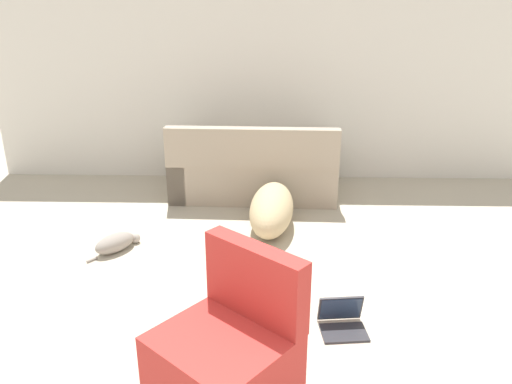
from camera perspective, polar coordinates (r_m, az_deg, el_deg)
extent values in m
cube|color=silver|center=(6.17, 1.00, 12.73)|extent=(6.69, 0.06, 2.46)
cube|color=tan|center=(5.79, -0.22, 1.93)|extent=(1.88, 0.94, 0.45)
cube|color=tan|center=(5.29, -0.48, 5.07)|extent=(1.85, 0.19, 0.43)
cube|color=tan|center=(5.78, 7.98, 2.41)|extent=(0.23, 0.89, 0.59)
cube|color=tan|center=(5.87, -8.29, 2.70)|extent=(0.23, 0.89, 0.59)
ellipsoid|color=tan|center=(4.89, 1.80, -1.96)|extent=(0.52, 1.10, 0.42)
sphere|color=brown|center=(5.48, 2.35, -0.31)|extent=(0.27, 0.27, 0.25)
cylinder|color=tan|center=(4.37, 0.99, -7.54)|extent=(0.07, 0.27, 0.05)
ellipsoid|color=gray|center=(4.68, -15.84, -5.62)|extent=(0.39, 0.42, 0.16)
sphere|color=#A89E93|center=(4.80, -13.65, -5.14)|extent=(0.13, 0.13, 0.09)
cylinder|color=gray|center=(4.60, -18.24, -7.37)|extent=(0.08, 0.09, 0.02)
cube|color=#2D2D33|center=(3.56, 10.01, -15.55)|extent=(0.33, 0.24, 0.02)
cube|color=#2D2D33|center=(3.60, 9.61, -12.93)|extent=(0.31, 0.10, 0.21)
cube|color=#23334C|center=(3.60, 9.65, -13.02)|extent=(0.29, 0.09, 0.18)
cube|color=#B72D28|center=(2.93, -3.81, -19.46)|extent=(0.93, 0.92, 0.43)
cube|color=#B72D28|center=(2.83, -0.09, -10.16)|extent=(0.59, 0.53, 0.44)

